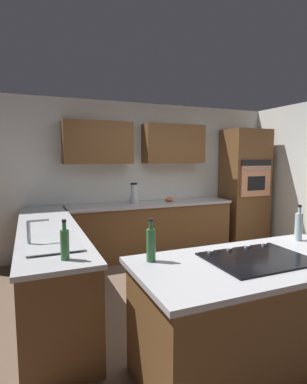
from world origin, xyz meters
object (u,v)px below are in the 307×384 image
Objects in this scene: sink_unit at (52,242)px; second_bottle at (299,226)px; mixing_bowl at (170,199)px; oil_bottle at (151,244)px; blender at (134,195)px; wall_oven at (244,187)px; dish_soap_bottle at (65,243)px; cooktop at (257,258)px.

sink_unit is 2.25m from second_bottle.
oil_bottle reaches higher than mixing_bowl.
sink_unit is at bearing -49.80° from oil_bottle.
blender is 1.04× the size of second_bottle.
dish_soap_bottle is at bearing 33.66° from wall_oven.
second_bottle is (-1.47, -0.00, 0.01)m from oil_bottle.
cooktop is at bearing 20.60° from second_bottle.
wall_oven is 3.73m from cooktop.
cooktop is at bearing 77.17° from mixing_bowl.
cooktop is at bearing 52.42° from wall_oven.
sink_unit reaches higher than mixing_bowl.
second_bottle is at bearing 160.32° from sink_unit.
cooktop is 4.74× the size of mixing_bowl.
dish_soap_bottle is (1.37, 2.41, -0.02)m from blender.
sink_unit is 1.00m from oil_bottle.
blender is (2.25, -0.00, -0.05)m from wall_oven.
second_bottle is at bearing -159.40° from cooktop.
blender is at bearing -119.59° from dish_soap_bottle.
wall_oven is at bearing 179.95° from blender.
cooktop is 0.82m from oil_bottle.
oil_bottle is (0.76, -0.26, 0.12)m from cooktop.
oil_bottle is 1.47m from second_bottle.
cooktop is 1.46m from dish_soap_bottle.
wall_oven is 3.12× the size of sink_unit.
second_bottle is at bearing 90.81° from mixing_bowl.
blender is at bearing -75.65° from second_bottle.
mixing_bowl is at bearing -129.94° from dish_soap_bottle.
dish_soap_bottle reaches higher than sink_unit.
mixing_bowl is (-2.08, -1.93, 0.03)m from sink_unit.
dish_soap_bottle is 2.08m from second_bottle.
wall_oven is 13.63× the size of mixing_bowl.
sink_unit is 4.37× the size of mixing_bowl.
second_bottle is (-0.71, -0.27, 0.13)m from cooktop.
dish_soap_bottle reaches higher than mixing_bowl.
sink_unit is 2.28× the size of dish_soap_bottle.
mixing_bowl is 0.48× the size of second_bottle.
cooktop is (2.27, 2.95, -0.19)m from wall_oven.
oil_bottle is (-0.64, 0.76, 0.11)m from sink_unit.
second_bottle is (-2.12, 0.76, 0.12)m from sink_unit.
blender is 2.81m from oil_bottle.
mixing_bowl is 2.69m from second_bottle.
sink_unit is 2.84m from mixing_bowl.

